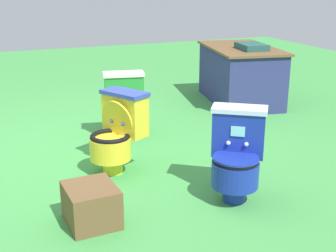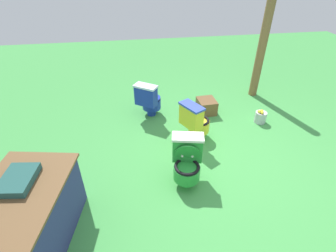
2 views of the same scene
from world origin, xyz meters
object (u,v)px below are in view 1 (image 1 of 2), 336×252
Objects in this scene: small_crate at (91,205)px; toilet_green at (123,102)px; toilet_yellow at (117,131)px; toilet_blue at (237,154)px; vendor_table at (240,74)px.

toilet_green is at bearing 155.78° from small_crate.
toilet_green is at bearing -49.20° from toilet_yellow.
toilet_yellow and toilet_blue have the same top height.
toilet_blue is 1.19m from small_crate.
vendor_table is (-2.56, 1.57, 0.02)m from toilet_blue.
small_crate is at bearing -102.34° from toilet_green.
toilet_yellow is 0.99m from small_crate.
toilet_blue is 1.88m from toilet_green.
small_crate is at bearing 33.53° from toilet_blue.
toilet_yellow is at bearing -15.96° from toilet_blue.
toilet_green is 2.06m from vendor_table.
vendor_table is 4.02× the size of small_crate.
toilet_green reaches higher than small_crate.
toilet_green is at bearing -43.89° from toilet_blue.
toilet_blue is 3.01m from vendor_table.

